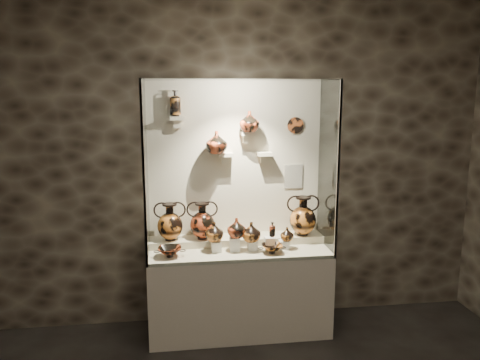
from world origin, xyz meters
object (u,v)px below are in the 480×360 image
at_px(jug_b, 237,228).
at_px(amphora_right, 303,216).
at_px(jug_e, 287,234).
at_px(ovoid_vase_a, 217,142).
at_px(kylix_left, 170,251).
at_px(ovoid_vase_b, 249,122).
at_px(jug_a, 214,232).
at_px(jug_c, 251,232).
at_px(kylix_right, 272,248).
at_px(amphora_left, 170,222).
at_px(amphora_mid, 202,221).
at_px(lekythos_tall, 175,102).
at_px(lekythos_small, 272,228).

bearing_deg(jug_b, amphora_right, 15.36).
bearing_deg(jug_e, ovoid_vase_a, 166.19).
height_order(kylix_left, ovoid_vase_b, ovoid_vase_b).
bearing_deg(jug_a, jug_c, -13.39).
relative_size(kylix_left, ovoid_vase_b, 1.37).
distance_m(jug_e, kylix_right, 0.21).
relative_size(kylix_right, ovoid_vase_b, 1.25).
height_order(amphora_left, amphora_mid, amphora_left).
bearing_deg(ovoid_vase_b, amphora_mid, -155.10).
bearing_deg(amphora_mid, ovoid_vase_a, -4.63).
bearing_deg(amphora_right, amphora_left, -170.20).
relative_size(amphora_left, ovoid_vase_b, 1.83).
relative_size(kylix_right, lekythos_tall, 0.91).
distance_m(amphora_mid, lekythos_tall, 1.15).
height_order(jug_e, lekythos_small, lekythos_small).
bearing_deg(amphora_left, kylix_left, -95.93).
bearing_deg(kylix_right, jug_b, 158.06).
bearing_deg(jug_b, kylix_left, -172.19).
bearing_deg(jug_b, amphora_mid, 147.61).
height_order(lekythos_small, kylix_left, lekythos_small).
bearing_deg(ovoid_vase_b, lekythos_small, -32.22).
bearing_deg(jug_e, jug_a, -174.54).
relative_size(amphora_right, lekythos_small, 2.51).
relative_size(amphora_left, kylix_left, 1.33).
height_order(jug_c, lekythos_small, same).
distance_m(jug_a, lekythos_tall, 1.26).
bearing_deg(jug_c, ovoid_vase_b, 89.00).
bearing_deg(jug_b, jug_e, -0.99).
relative_size(kylix_right, ovoid_vase_a, 1.16).
bearing_deg(kylix_left, amphora_left, 73.87).
distance_m(jug_b, jug_e, 0.48).
relative_size(ovoid_vase_a, ovoid_vase_b, 1.08).
height_order(jug_e, ovoid_vase_a, ovoid_vase_a).
xyz_separation_m(lekythos_tall, ovoid_vase_a, (0.38, -0.05, -0.38)).
relative_size(jug_e, kylix_left, 0.48).
bearing_deg(lekythos_tall, ovoid_vase_a, -11.71).
bearing_deg(amphora_right, jug_a, -158.87).
height_order(jug_c, kylix_right, jug_c).
bearing_deg(jug_c, kylix_right, -23.14).
bearing_deg(amphora_right, lekythos_tall, -174.47).
relative_size(jug_b, kylix_left, 0.68).
bearing_deg(kylix_right, amphora_left, 158.67).
bearing_deg(jug_e, ovoid_vase_b, 149.11).
bearing_deg(amphora_mid, jug_c, -45.72).
distance_m(jug_e, lekythos_tall, 1.62).
xyz_separation_m(jug_c, kylix_left, (-0.75, -0.06, -0.13)).
height_order(jug_c, ovoid_vase_b, ovoid_vase_b).
xyz_separation_m(jug_a, kylix_left, (-0.41, -0.09, -0.14)).
bearing_deg(lekythos_small, ovoid_vase_a, 163.69).
relative_size(amphora_mid, jug_c, 1.93).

